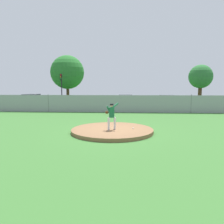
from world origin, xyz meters
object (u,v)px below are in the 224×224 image
at_px(pitcher_youth, 112,114).
at_px(traffic_cone_orange, 209,109).
at_px(parked_car_silver, 168,102).
at_px(parked_car_slate, 32,101).
at_px(baseball, 133,128).
at_px(traffic_light_near, 61,84).
at_px(parked_car_red, 125,102).

relative_size(pitcher_youth, traffic_cone_orange, 2.93).
bearing_deg(parked_car_silver, parked_car_slate, 179.62).
bearing_deg(baseball, traffic_light_near, 118.52).
bearing_deg(parked_car_silver, traffic_light_near, 163.26).
xyz_separation_m(pitcher_youth, traffic_light_near, (-8.68, 18.73, 1.99)).
bearing_deg(baseball, pitcher_youth, -164.52).
xyz_separation_m(parked_car_red, traffic_light_near, (-9.47, 3.92, 2.34)).
height_order(baseball, traffic_cone_orange, traffic_cone_orange).
height_order(traffic_cone_orange, traffic_light_near, traffic_light_near).
bearing_deg(parked_car_red, traffic_light_near, 157.50).
relative_size(pitcher_youth, parked_car_red, 0.34).
xyz_separation_m(parked_car_silver, traffic_light_near, (-14.70, 4.42, 2.36)).
bearing_deg(parked_car_red, traffic_cone_orange, -16.17).
bearing_deg(traffic_cone_orange, parked_car_silver, 151.85).
height_order(pitcher_youth, parked_car_silver, pitcher_youth).
bearing_deg(pitcher_youth, parked_car_silver, 67.20).
height_order(pitcher_youth, traffic_cone_orange, pitcher_youth).
distance_m(parked_car_slate, traffic_cone_orange, 21.67).
height_order(parked_car_silver, parked_car_red, parked_car_red).
height_order(parked_car_silver, parked_car_slate, parked_car_slate).
height_order(pitcher_youth, parked_car_slate, pitcher_youth).
bearing_deg(pitcher_youth, parked_car_slate, 128.23).
distance_m(pitcher_youth, baseball, 1.63).
relative_size(baseball, traffic_cone_orange, 0.13).
height_order(parked_car_silver, traffic_cone_orange, parked_car_silver).
bearing_deg(pitcher_youth, traffic_light_near, 114.87).
bearing_deg(pitcher_youth, parked_car_red, 86.97).
height_order(pitcher_youth, traffic_light_near, traffic_light_near).
bearing_deg(baseball, parked_car_red, 92.04).
bearing_deg(traffic_light_near, parked_car_slate, -121.93).
bearing_deg(parked_car_slate, parked_car_silver, -0.38).
xyz_separation_m(baseball, parked_car_slate, (-12.66, 14.06, 0.59)).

